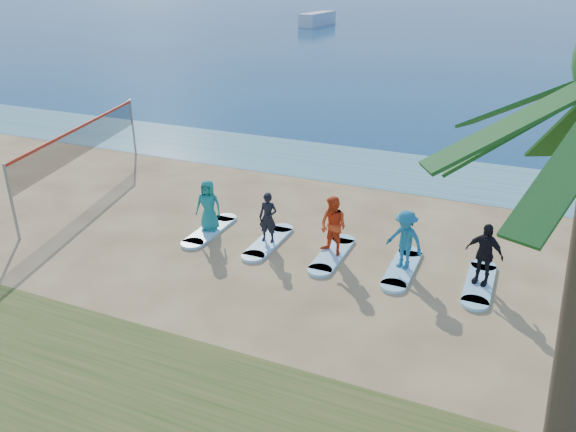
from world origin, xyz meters
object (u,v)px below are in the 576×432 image
at_px(paddleboarder, 563,144).
at_px(surfboard_2, 332,255).
at_px(student_3, 405,240).
at_px(student_4, 484,254).
at_px(boat_offshore_a, 317,25).
at_px(paddleboard, 559,162).
at_px(surfboard_4, 479,284).
at_px(student_2, 333,226).
at_px(student_0, 208,205).
at_px(volleyball_net, 81,141).
at_px(surfboard_0, 210,230).
at_px(surfboard_1, 268,242).
at_px(surfboard_3, 402,268).
at_px(student_1, 268,218).

height_order(paddleboarder, surfboard_2, paddleboarder).
bearing_deg(student_3, student_4, 19.62).
relative_size(paddleboarder, boat_offshore_a, 0.16).
height_order(paddleboard, paddleboarder, paddleboarder).
bearing_deg(paddleboard, student_4, -99.52).
bearing_deg(surfboard_4, boat_offshore_a, 114.14).
bearing_deg(student_2, student_0, -159.74).
xyz_separation_m(volleyball_net, student_0, (6.29, -1.47, -0.98)).
distance_m(paddleboard, surfboard_4, 12.29).
xyz_separation_m(surfboard_0, surfboard_1, (2.09, 0.00, 0.00)).
height_order(boat_offshore_a, surfboard_3, boat_offshore_a).
xyz_separation_m(surfboard_0, surfboard_4, (8.34, 0.00, 0.00)).
relative_size(student_1, student_3, 0.91).
height_order(volleyball_net, student_3, volleyball_net).
relative_size(student_0, surfboard_2, 0.76).
bearing_deg(surfboard_3, volleyball_net, 173.32).
xyz_separation_m(student_0, student_1, (2.09, 0.00, -0.05)).
bearing_deg(surfboard_0, student_0, 0.00).
relative_size(surfboard_2, student_3, 1.29).
relative_size(paddleboard, student_2, 1.70).
relative_size(paddleboarder, surfboard_1, 0.68).
bearing_deg(volleyball_net, surfboard_4, -5.74).
distance_m(volleyball_net, surfboard_3, 12.77).
xyz_separation_m(paddleboarder, student_0, (-10.35, -12.13, 0.06)).
bearing_deg(student_3, surfboard_4, 19.62).
bearing_deg(paddleboarder, student_4, 167.69).
height_order(boat_offshore_a, student_4, student_4).
xyz_separation_m(student_0, surfboard_4, (8.34, 0.00, -0.88)).
height_order(paddleboard, student_0, student_0).
xyz_separation_m(surfboard_1, surfboard_2, (2.09, 0.00, 0.00)).
relative_size(student_1, surfboard_3, 0.71).
distance_m(paddleboarder, student_4, 12.29).
xyz_separation_m(surfboard_0, surfboard_2, (4.17, 0.00, 0.00)).
xyz_separation_m(surfboard_2, surfboard_3, (2.09, 0.00, 0.00)).
bearing_deg(student_3, surfboard_0, -160.38).
xyz_separation_m(volleyball_net, student_1, (8.38, -1.47, -1.03)).
bearing_deg(paddleboard, paddleboarder, 0.00).
height_order(student_2, student_3, student_2).
height_order(volleyball_net, paddleboarder, volleyball_net).
relative_size(boat_offshore_a, surfboard_1, 4.15).
height_order(student_0, surfboard_4, student_0).
bearing_deg(student_1, student_4, -4.87).
distance_m(paddleboarder, student_2, 13.61).
distance_m(student_2, student_3, 2.09).
xyz_separation_m(paddleboarder, student_2, (-6.18, -12.13, 0.11)).
relative_size(surfboard_0, student_3, 1.29).
distance_m(surfboard_2, surfboard_3, 2.09).
height_order(surfboard_3, surfboard_4, same).
bearing_deg(student_0, paddleboarder, 37.80).
bearing_deg(student_3, student_2, -160.38).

